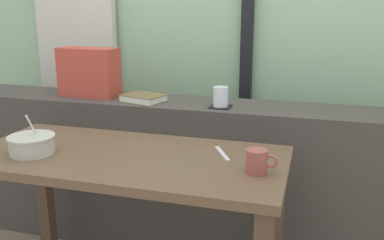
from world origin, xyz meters
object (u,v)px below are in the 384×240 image
object	(u,v)px
closed_book	(143,98)
ceramic_mug	(257,161)
breakfast_table	(128,181)
throw_pillow	(89,72)
soup_bowl	(32,145)
coaster_square	(221,107)
fork_utensil	(222,154)
juice_glass	(221,97)

from	to	relation	value
closed_book	ceramic_mug	distance (m)	0.89
breakfast_table	throw_pillow	xyz separation A→B (m)	(-0.48, 0.58, 0.34)
soup_bowl	coaster_square	bearing A→B (deg)	43.92
soup_bowl	fork_utensil	size ratio (longest dim) A/B	1.08
soup_bowl	ceramic_mug	distance (m)	0.89
closed_book	soup_bowl	distance (m)	0.67
breakfast_table	ceramic_mug	world-z (taller)	ceramic_mug
coaster_square	ceramic_mug	distance (m)	0.62
breakfast_table	juice_glass	bearing A→B (deg)	62.67
closed_book	ceramic_mug	bearing A→B (deg)	-40.68
breakfast_table	fork_utensil	size ratio (longest dim) A/B	7.40
juice_glass	soup_bowl	distance (m)	0.88
soup_bowl	fork_utensil	xyz separation A→B (m)	(0.73, 0.20, -0.03)
breakfast_table	ceramic_mug	distance (m)	0.55
juice_glass	closed_book	xyz separation A→B (m)	(-0.41, 0.02, -0.03)
breakfast_table	throw_pillow	size ratio (longest dim) A/B	3.93
throw_pillow	closed_book	bearing A→B (deg)	-7.86
ceramic_mug	fork_utensil	bearing A→B (deg)	135.81
breakfast_table	coaster_square	size ratio (longest dim) A/B	12.59
closed_book	coaster_square	bearing A→B (deg)	-2.81
coaster_square	juice_glass	bearing A→B (deg)	0.00
coaster_square	fork_utensil	bearing A→B (deg)	-76.12
breakfast_table	soup_bowl	world-z (taller)	soup_bowl
breakfast_table	juice_glass	world-z (taller)	juice_glass
breakfast_table	soup_bowl	xyz separation A→B (m)	(-0.37, -0.10, 0.15)
coaster_square	juice_glass	world-z (taller)	juice_glass
fork_utensil	soup_bowl	bearing A→B (deg)	167.13
breakfast_table	fork_utensil	world-z (taller)	fork_utensil
juice_glass	throw_pillow	bearing A→B (deg)	174.94
breakfast_table	fork_utensil	bearing A→B (deg)	16.60
breakfast_table	coaster_square	distance (m)	0.61
ceramic_mug	closed_book	bearing A→B (deg)	139.32
closed_book	ceramic_mug	xyz separation A→B (m)	(0.67, -0.58, -0.07)
fork_utensil	ceramic_mug	size ratio (longest dim) A/B	1.50
coaster_square	fork_utensil	world-z (taller)	coaster_square
breakfast_table	closed_book	distance (m)	0.60
ceramic_mug	breakfast_table	bearing A→B (deg)	174.99
coaster_square	closed_book	size ratio (longest dim) A/B	0.41
ceramic_mug	coaster_square	bearing A→B (deg)	114.87
throw_pillow	soup_bowl	bearing A→B (deg)	-80.50
soup_bowl	fork_utensil	world-z (taller)	soup_bowl
ceramic_mug	juice_glass	bearing A→B (deg)	114.87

